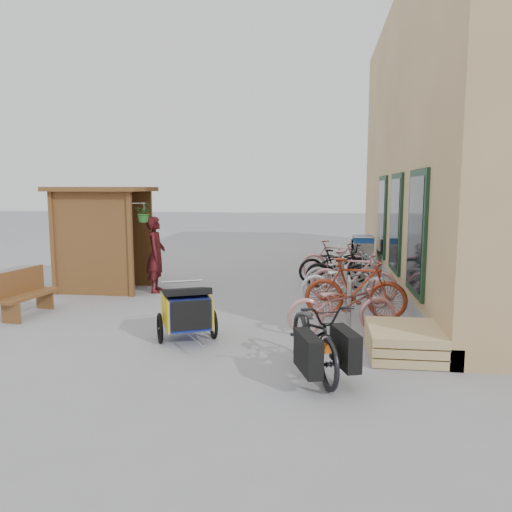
# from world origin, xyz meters

# --- Properties ---
(ground) EXTENTS (80.00, 80.00, 0.00)m
(ground) POSITION_xyz_m (0.00, 0.00, 0.00)
(ground) COLOR gray
(kiosk) EXTENTS (2.49, 1.65, 2.40)m
(kiosk) POSITION_xyz_m (-3.28, 2.47, 1.55)
(kiosk) COLOR brown
(kiosk) RESTS_ON ground
(bike_rack) EXTENTS (0.05, 5.35, 0.86)m
(bike_rack) POSITION_xyz_m (2.30, 2.40, 0.52)
(bike_rack) COLOR #A5A8AD
(bike_rack) RESTS_ON ground
(pallet_stack) EXTENTS (1.00, 1.20, 0.40)m
(pallet_stack) POSITION_xyz_m (3.00, -1.40, 0.21)
(pallet_stack) COLOR tan
(pallet_stack) RESTS_ON ground
(bench) EXTENTS (0.59, 1.41, 0.87)m
(bench) POSITION_xyz_m (-3.67, 0.02, 0.44)
(bench) COLOR brown
(bench) RESTS_ON ground
(shopping_carts) EXTENTS (0.58, 1.60, 1.04)m
(shopping_carts) POSITION_xyz_m (3.00, 6.22, 0.61)
(shopping_carts) COLOR silver
(shopping_carts) RESTS_ON ground
(child_trailer) EXTENTS (1.02, 1.53, 0.90)m
(child_trailer) POSITION_xyz_m (-0.26, -1.07, 0.50)
(child_trailer) COLOR navy
(child_trailer) RESTS_ON ground
(cargo_bike) EXTENTS (1.20, 1.99, 0.99)m
(cargo_bike) POSITION_xyz_m (1.75, -2.24, 0.49)
(cargo_bike) COLOR black
(cargo_bike) RESTS_ON ground
(person_kiosk) EXTENTS (0.49, 0.68, 1.73)m
(person_kiosk) POSITION_xyz_m (-1.93, 2.43, 0.87)
(person_kiosk) COLOR maroon
(person_kiosk) RESTS_ON ground
(bike_0) EXTENTS (1.91, 1.05, 0.95)m
(bike_0) POSITION_xyz_m (2.16, -0.43, 0.48)
(bike_0) COLOR tan
(bike_0) RESTS_ON ground
(bike_1) EXTENTS (1.90, 0.71, 1.11)m
(bike_1) POSITION_xyz_m (2.45, 0.59, 0.56)
(bike_1) COLOR maroon
(bike_1) RESTS_ON ground
(bike_2) EXTENTS (1.89, 0.77, 0.97)m
(bike_2) POSITION_xyz_m (2.34, 1.54, 0.49)
(bike_2) COLOR silver
(bike_2) RESTS_ON ground
(bike_3) EXTENTS (1.88, 0.87, 1.09)m
(bike_3) POSITION_xyz_m (2.48, 1.87, 0.55)
(bike_3) COLOR tan
(bike_3) RESTS_ON ground
(bike_4) EXTENTS (1.84, 0.95, 0.92)m
(bike_4) POSITION_xyz_m (2.32, 2.90, 0.46)
(bike_4) COLOR #9E9EA3
(bike_4) RESTS_ON ground
(bike_5) EXTENTS (1.59, 0.54, 0.94)m
(bike_5) POSITION_xyz_m (2.24, 3.31, 0.47)
(bike_5) COLOR black
(bike_5) RESTS_ON ground
(bike_6) EXTENTS (2.01, 1.18, 1.00)m
(bike_6) POSITION_xyz_m (2.18, 4.04, 0.50)
(bike_6) COLOR black
(bike_6) RESTS_ON ground
(bike_7) EXTENTS (1.81, 0.77, 1.05)m
(bike_7) POSITION_xyz_m (2.18, 4.41, 0.53)
(bike_7) COLOR tan
(bike_7) RESTS_ON ground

